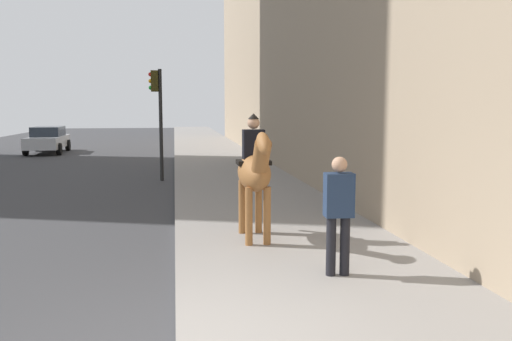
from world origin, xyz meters
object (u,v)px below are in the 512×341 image
Objects in this scene: mounted_horse_near at (255,171)px; pedestrian_greeting at (339,208)px; traffic_light_near_curb at (158,106)px; car_near_lane at (48,139)px.

pedestrian_greeting is (-2.20, -0.86, -0.28)m from mounted_horse_near.
traffic_light_near_curb is at bearing 17.54° from pedestrian_greeting.
pedestrian_greeting is at bearing -165.86° from traffic_light_near_curb.
mounted_horse_near is 9.22m from traffic_light_near_curb.
car_near_lane is at bearing -159.01° from mounted_horse_near.
pedestrian_greeting is 25.02m from car_near_lane.
car_near_lane is 1.23× the size of traffic_light_near_curb.
pedestrian_greeting is 0.45× the size of traffic_light_near_curb.
pedestrian_greeting is 11.58m from traffic_light_near_curb.
traffic_light_near_curb is (8.94, 1.94, 1.15)m from mounted_horse_near.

